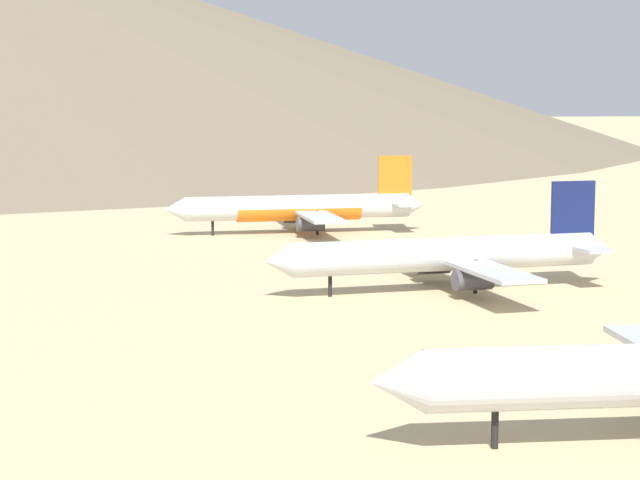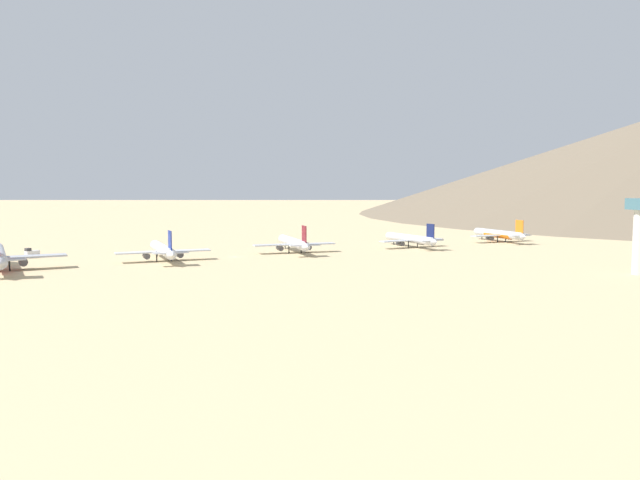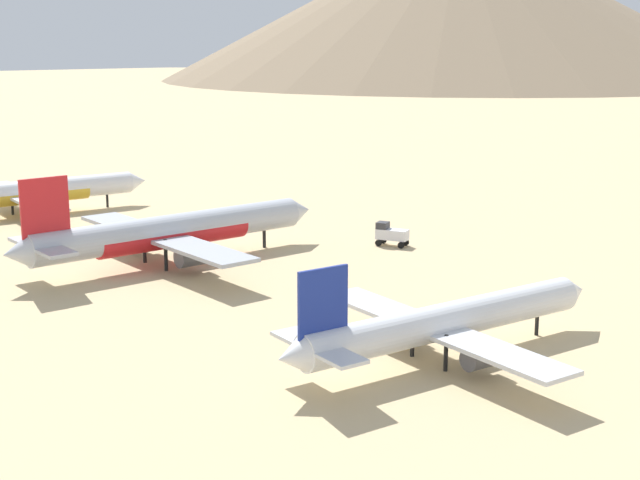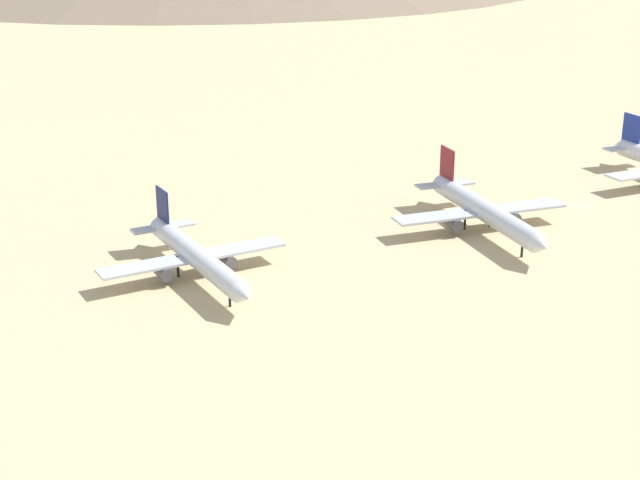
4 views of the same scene
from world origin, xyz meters
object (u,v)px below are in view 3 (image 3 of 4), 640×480
at_px(parked_jet_5, 29,192).
at_px(parked_jet_4, 170,232).
at_px(service_truck, 391,234).
at_px(parked_jet_3, 444,322).

bearing_deg(parked_jet_5, parked_jet_4, -82.12).
bearing_deg(service_truck, parked_jet_4, 166.33).
distance_m(parked_jet_4, service_truck, 36.71).
bearing_deg(parked_jet_4, parked_jet_5, 97.88).
relative_size(parked_jet_3, parked_jet_4, 0.82).
bearing_deg(parked_jet_4, parked_jet_3, -82.82).
xyz_separation_m(parked_jet_3, service_truck, (28.62, 46.34, -2.12)).
xyz_separation_m(parked_jet_5, service_truck, (42.51, -58.96, -2.48)).
distance_m(parked_jet_3, parked_jet_5, 106.21).
height_order(parked_jet_3, parked_jet_4, parked_jet_4).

